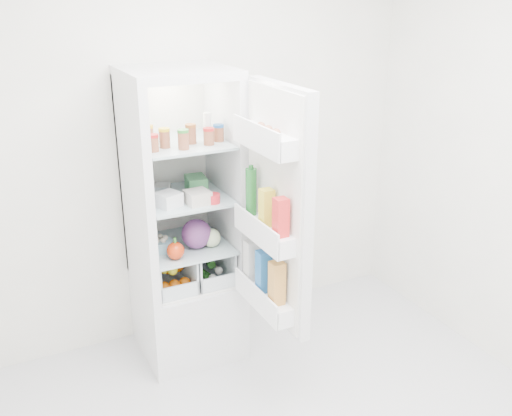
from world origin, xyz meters
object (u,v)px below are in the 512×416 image
red_cabbage (196,234)px  fridge_door (274,214)px  refrigerator (183,252)px  mushroom_bowl (160,245)px

red_cabbage → fridge_door: 0.62m
refrigerator → fridge_door: 0.83m
refrigerator → red_cabbage: 0.23m
red_cabbage → refrigerator: bearing=106.9°
mushroom_bowl → red_cabbage: bearing=-15.0°
mushroom_bowl → refrigerator: bearing=27.6°
refrigerator → red_cabbage: size_ratio=10.12×
refrigerator → mushroom_bowl: (-0.17, -0.09, 0.11)m
refrigerator → red_cabbage: bearing=-73.1°
refrigerator → mushroom_bowl: 0.22m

